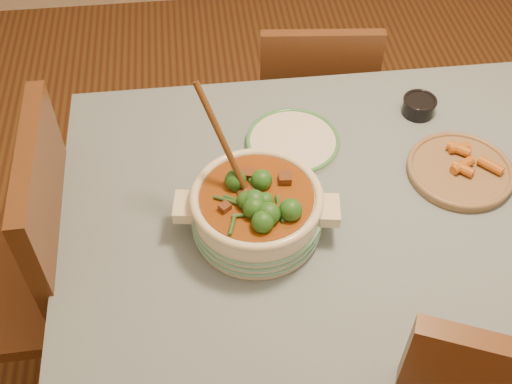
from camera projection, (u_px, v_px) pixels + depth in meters
floor at (357, 349)px, 2.19m from camera, size 4.50×4.50×0.00m
dining_table at (386, 229)px, 1.70m from camera, size 1.68×1.08×0.76m
stew_casserole at (256, 208)px, 1.52m from camera, size 0.40×0.35×0.37m
white_plate at (293, 141)px, 1.77m from camera, size 0.27×0.27×0.02m
condiment_bowl at (419, 105)px, 1.84m from camera, size 0.12×0.12×0.05m
fried_plate at (460, 169)px, 1.69m from camera, size 0.34×0.34×0.05m
chair_far at (313, 101)px, 2.33m from camera, size 0.43×0.43×0.84m
chair_left at (23, 266)px, 1.73m from camera, size 0.48×0.48×1.00m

